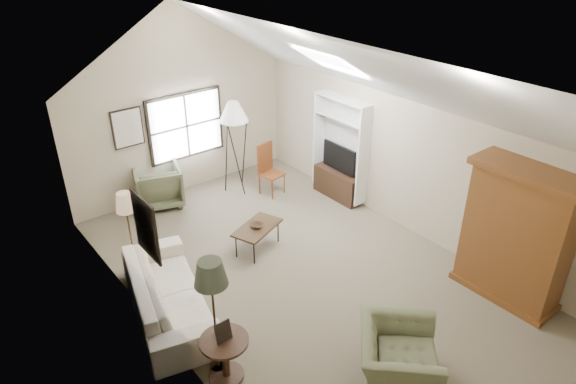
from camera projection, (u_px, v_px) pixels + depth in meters
room_shell at (306, 89)px, 7.17m from camera, size 5.01×8.01×4.00m
window at (186, 126)px, 10.78m from camera, size 1.72×0.08×1.42m
skylight at (330, 61)px, 8.50m from camera, size 0.80×1.20×0.52m
wall_art at (136, 173)px, 8.18m from camera, size 1.97×3.71×0.88m
armoire at (517, 235)px, 7.72m from camera, size 0.60×1.50×2.20m
tv_alcove at (340, 147)px, 10.54m from camera, size 0.32×1.30×2.10m
media_console at (338, 184)px, 10.93m from camera, size 0.34×1.18×0.60m
tv_panel at (339, 158)px, 10.63m from camera, size 0.05×0.90×0.55m
sofa at (168, 292)px, 7.69m from camera, size 1.59×2.70×0.74m
armchair_near at (398, 358)px, 6.55m from camera, size 1.51×1.51×0.74m
armchair_far at (158, 185)px, 10.59m from camera, size 1.17×1.19×0.86m
coffee_table at (258, 238)px, 9.22m from camera, size 1.06×0.82×0.48m
bowl at (257, 225)px, 9.09m from camera, size 0.29×0.29×0.06m
side_table at (225, 358)px, 6.61m from camera, size 0.77×0.77×0.64m
side_chair at (272, 170)px, 10.94m from camera, size 0.50×0.50×1.12m
tripod_lamp at (235, 147)px, 10.85m from camera, size 0.72×0.72×2.06m
dark_lamp at (214, 316)px, 6.48m from camera, size 0.52×0.52×1.77m
tan_lamp at (130, 234)px, 8.31m from camera, size 0.39×0.39×1.59m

